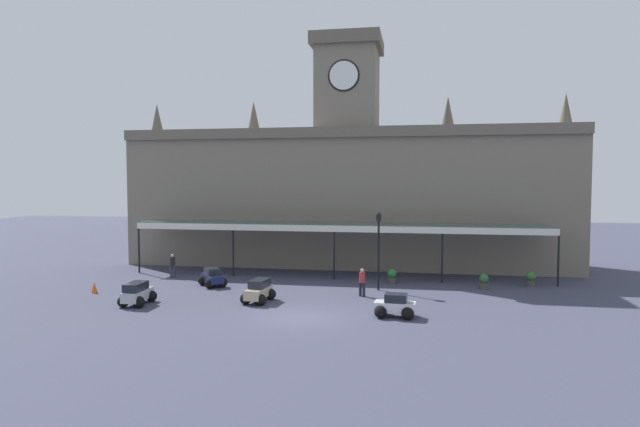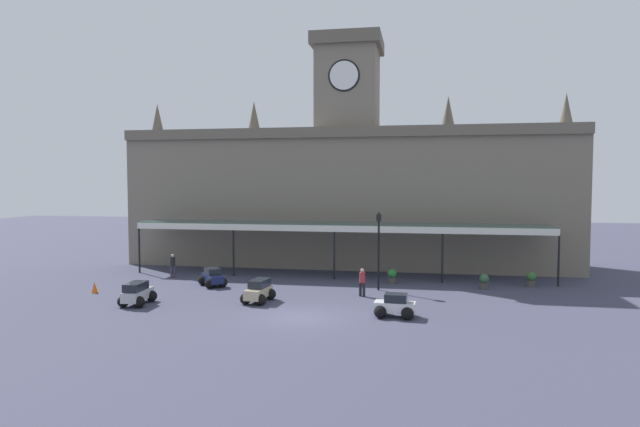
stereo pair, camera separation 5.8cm
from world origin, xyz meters
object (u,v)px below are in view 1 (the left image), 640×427
object	(u,v)px
car_beige_estate	(259,292)
pedestrian_crossing_forecourt	(173,265)
car_white_sedan	(395,307)
car_silver_estate	(137,295)
car_navy_sedan	(212,279)
planter_by_canopy	(531,279)
planter_near_kerb	(392,276)
pedestrian_beside_cars	(362,281)
planter_forecourt_centre	(484,281)
traffic_cone	(94,288)
victorian_lamppost	(379,242)

from	to	relation	value
car_beige_estate	pedestrian_crossing_forecourt	distance (m)	10.57
car_white_sedan	car_silver_estate	distance (m)	14.25
car_navy_sedan	car_beige_estate	world-z (taller)	car_beige_estate
planter_by_canopy	planter_near_kerb	bearing A→B (deg)	-176.56
car_beige_estate	pedestrian_crossing_forecourt	bearing A→B (deg)	142.00
car_white_sedan	car_silver_estate	xyz separation A→B (m)	(-14.25, 0.22, 0.06)
pedestrian_beside_cars	planter_near_kerb	world-z (taller)	pedestrian_beside_cars
pedestrian_crossing_forecourt	planter_forecourt_centre	bearing A→B (deg)	-0.88
pedestrian_crossing_forecourt	traffic_cone	xyz separation A→B (m)	(-2.35, -5.93, -0.57)
car_beige_estate	planter_forecourt_centre	bearing A→B (deg)	25.29
pedestrian_crossing_forecourt	planter_by_canopy	bearing A→B (deg)	2.45
planter_forecourt_centre	victorian_lamppost	bearing A→B (deg)	-166.57
car_navy_sedan	victorian_lamppost	distance (m)	11.11
planter_by_canopy	car_navy_sedan	bearing A→B (deg)	-169.99
pedestrian_beside_cars	car_white_sedan	bearing A→B (deg)	-65.17
car_white_sedan	pedestrian_crossing_forecourt	bearing A→B (deg)	151.91
traffic_cone	car_navy_sedan	bearing A→B (deg)	27.90
planter_by_canopy	planter_forecourt_centre	distance (m)	3.40
traffic_cone	planter_forecourt_centre	bearing A→B (deg)	13.28
car_white_sedan	car_beige_estate	size ratio (longest dim) A/B	0.91
car_white_sedan	car_silver_estate	world-z (taller)	car_silver_estate
pedestrian_beside_cars	pedestrian_crossing_forecourt	size ratio (longest dim) A/B	1.00
traffic_cone	planter_by_canopy	world-z (taller)	planter_by_canopy
car_navy_sedan	traffic_cone	distance (m)	7.19
car_beige_estate	planter_by_canopy	xyz separation A→B (m)	(16.18, 7.55, -0.07)
car_beige_estate	car_white_sedan	bearing A→B (deg)	-15.09
car_silver_estate	planter_forecourt_centre	xyz separation A→B (m)	(19.53, 8.06, -0.07)
car_silver_estate	victorian_lamppost	size ratio (longest dim) A/B	0.46
car_white_sedan	pedestrian_crossing_forecourt	xyz separation A→B (m)	(-16.13, 8.61, 0.41)
pedestrian_beside_cars	planter_forecourt_centre	bearing A→B (deg)	26.06
victorian_lamppost	planter_forecourt_centre	xyz separation A→B (m)	(6.61, 1.58, -2.57)
pedestrian_crossing_forecourt	planter_forecourt_centre	size ratio (longest dim) A/B	1.74
car_white_sedan	planter_near_kerb	distance (m)	9.14
car_white_sedan	car_navy_sedan	distance (m)	13.54
car_beige_estate	pedestrian_beside_cars	xyz separation A→B (m)	(5.65, 2.55, 0.34)
pedestrian_beside_cars	planter_near_kerb	size ratio (longest dim) A/B	1.74
car_navy_sedan	pedestrian_beside_cars	distance (m)	10.08
victorian_lamppost	planter_by_canopy	bearing A→B (deg)	16.92
car_silver_estate	victorian_lamppost	bearing A→B (deg)	26.66
car_navy_sedan	planter_forecourt_centre	size ratio (longest dim) A/B	2.33
car_silver_estate	planter_near_kerb	distance (m)	16.30
victorian_lamppost	traffic_cone	world-z (taller)	victorian_lamppost
car_navy_sedan	victorian_lamppost	world-z (taller)	victorian_lamppost
planter_by_canopy	car_white_sedan	bearing A→B (deg)	-130.95
traffic_cone	planter_near_kerb	xyz separation A→B (m)	(17.88, 6.44, 0.15)
pedestrian_beside_cars	pedestrian_crossing_forecourt	bearing A→B (deg)	164.18
car_navy_sedan	pedestrian_beside_cars	bearing A→B (deg)	-7.95
car_silver_estate	planter_forecourt_centre	bearing A→B (deg)	22.43
car_silver_estate	pedestrian_crossing_forecourt	size ratio (longest dim) A/B	1.37
pedestrian_beside_cars	victorian_lamppost	bearing A→B (deg)	68.35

